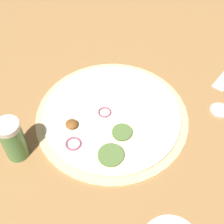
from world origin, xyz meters
TOP-DOWN VIEW (x-y plane):
  - ground_plane at (0.00, 0.00)m, footprint 3.00×3.00m
  - pizza at (-0.00, -0.00)m, footprint 0.36×0.36m
  - spice_jar at (-0.21, -0.07)m, footprint 0.05×0.05m
  - loose_cap at (0.26, -0.02)m, footprint 0.05×0.05m

SIDE VIEW (x-z plane):
  - ground_plane at x=0.00m, z-range 0.00..0.00m
  - loose_cap at x=0.26m, z-range 0.00..0.01m
  - pizza at x=0.00m, z-range -0.01..0.02m
  - spice_jar at x=-0.21m, z-range 0.00..0.10m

